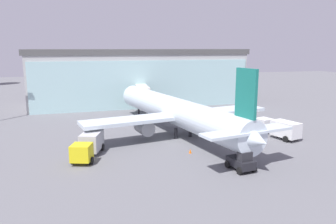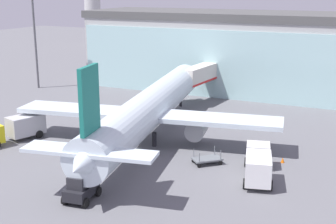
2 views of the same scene
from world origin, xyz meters
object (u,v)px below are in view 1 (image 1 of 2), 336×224
Objects in this scene: airplane at (176,112)px; fuel_truck at (278,128)px; jet_bridge at (142,92)px; baggage_cart at (240,134)px; pushback_tug at (241,162)px; safety_cone_nose at (190,151)px; catering_truck at (89,145)px; safety_cone_wingtip at (266,127)px.

airplane is 15.48m from fuel_truck.
jet_bridge is 1.47× the size of fuel_truck.
jet_bridge is at bearing 67.85° from baggage_cart.
airplane is 10.25m from baggage_cart.
pushback_tug is at bearing 116.81° from fuel_truck.
baggage_cart is at bearing 60.03° from fuel_truck.
jet_bridge is at bearing -1.96° from pushback_tug.
fuel_truck is 15.64m from safety_cone_nose.
airplane reaches higher than baggage_cart.
catering_truck is at bearing 77.27° from fuel_truck.
jet_bridge reaches higher than fuel_truck.
jet_bridge reaches higher than safety_cone_nose.
jet_bridge is 20.20m from airplane.
jet_bridge is 29.89m from catering_truck.
pushback_tug is 20.36m from safety_cone_wingtip.
jet_bridge is 26.79m from baggage_cart.
baggage_cart is at bearing 29.10° from safety_cone_nose.
pushback_tug reaches higher than safety_cone_nose.
fuel_truck is 5.72m from baggage_cart.
catering_truck is 22.34m from baggage_cart.
fuel_truck reaches higher than safety_cone_nose.
fuel_truck is 2.44× the size of baggage_cart.
fuel_truck is at bearing -144.24° from jet_bridge.
airplane reaches higher than safety_cone_wingtip.
catering_truck is at bearing 160.93° from jet_bridge.
safety_cone_wingtip is at bearing -104.06° from airplane.
fuel_truck reaches higher than pushback_tug.
fuel_truck is (16.38, -25.46, -2.67)m from jet_bridge.
jet_bridge is at bearing -7.08° from airplane.
safety_cone_wingtip is at bearing -28.80° from fuel_truck.
safety_cone_nose is at bearing -150.53° from safety_cone_wingtip.
airplane is at bearing 52.38° from fuel_truck.
pushback_tug is at bearing -169.30° from jet_bridge.
fuel_truck is at bearing -101.66° from safety_cone_wingtip.
jet_bridge reaches higher than pushback_tug.
jet_bridge is 3.57× the size of baggage_cart.
catering_truck is 18.42m from pushback_tug.
safety_cone_nose is (1.33, -29.52, -3.86)m from jet_bridge.
safety_cone_nose is at bearing 162.97° from airplane.
pushback_tug is (4.94, -36.50, -3.16)m from jet_bridge.
catering_truck reaches higher than safety_cone_nose.
safety_cone_wingtip is (15.40, -0.33, -3.32)m from airplane.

